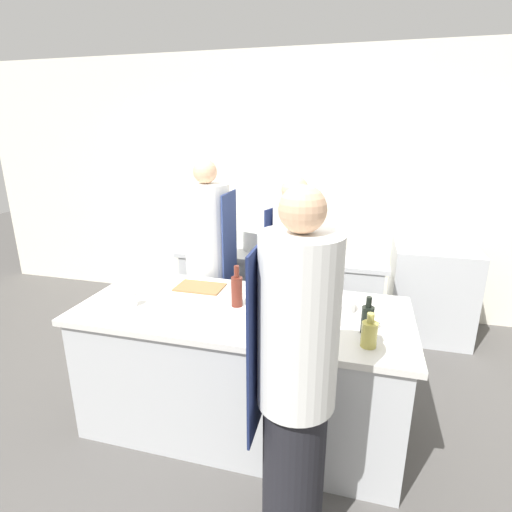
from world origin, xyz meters
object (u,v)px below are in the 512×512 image
(bottle_wine, at_px, (237,290))
(cup, at_px, (132,299))
(stockpot, at_px, (259,240))
(chef_at_stove, at_px, (209,266))
(bottle_cooking_oil, at_px, (369,333))
(bowl_ceramic_blue, at_px, (338,305))
(bottle_olive_oil, at_px, (274,291))
(bottle_vinegar, at_px, (367,319))
(bowl_prep_small, at_px, (294,329))
(bowl_mixing_large, at_px, (261,315))
(chef_at_pass_far, at_px, (292,280))
(oven_range, at_px, (430,291))
(chef_at_prep_near, at_px, (295,386))

(bottle_wine, height_order, cup, bottle_wine)
(stockpot, bearing_deg, bottle_wine, -81.63)
(bottle_wine, bearing_deg, chef_at_stove, 124.39)
(bottle_cooking_oil, relative_size, bowl_ceramic_blue, 0.90)
(bottle_olive_oil, height_order, stockpot, bottle_olive_oil)
(stockpot, bearing_deg, bottle_vinegar, -55.07)
(bottle_olive_oil, xyz_separation_m, bowl_prep_small, (0.18, -0.30, -0.09))
(bottle_olive_oil, bearing_deg, bowl_ceramic_blue, 12.80)
(bottle_olive_oil, relative_size, bowl_prep_small, 1.40)
(bowl_mixing_large, height_order, bowl_ceramic_blue, bowl_mixing_large)
(bottle_vinegar, bearing_deg, chef_at_pass_far, 124.82)
(chef_at_stove, bearing_deg, bowl_prep_small, 42.23)
(bottle_cooking_oil, distance_m, bowl_mixing_large, 0.65)
(bottle_cooking_oil, xyz_separation_m, bowl_prep_small, (-0.41, 0.04, -0.05))
(oven_range, bearing_deg, bottle_vinegar, -109.11)
(oven_range, bearing_deg, cup, -138.63)
(bowl_mixing_large, relative_size, stockpot, 0.67)
(bottle_vinegar, xyz_separation_m, bottle_cooking_oil, (0.01, -0.15, -0.01))
(bowl_prep_small, distance_m, cup, 1.10)
(bottle_cooking_oil, relative_size, cup, 1.98)
(bowl_ceramic_blue, distance_m, stockpot, 1.45)
(chef_at_pass_far, xyz_separation_m, stockpot, (-0.44, 0.63, 0.14))
(chef_at_prep_near, bearing_deg, bottle_vinegar, -26.95)
(cup, bearing_deg, bottle_olive_oil, 12.92)
(bottle_vinegar, distance_m, bowl_ceramic_blue, 0.33)
(chef_at_prep_near, distance_m, bowl_mixing_large, 0.69)
(bottle_vinegar, xyz_separation_m, stockpot, (-1.02, 1.46, 0.01))
(chef_at_prep_near, height_order, bowl_ceramic_blue, chef_at_prep_near)
(oven_range, relative_size, bottle_vinegar, 4.18)
(chef_at_pass_far, bearing_deg, cup, 150.01)
(bowl_prep_small, relative_size, bowl_ceramic_blue, 1.00)
(bottle_cooking_oil, relative_size, stockpot, 0.62)
(bottle_cooking_oil, height_order, bowl_mixing_large, bottle_cooking_oil)
(chef_at_stove, xyz_separation_m, bottle_wine, (0.47, -0.68, 0.11))
(bottle_vinegar, xyz_separation_m, bowl_prep_small, (-0.40, -0.12, -0.06))
(bowl_prep_small, bearing_deg, chef_at_prep_near, -79.16)
(chef_at_stove, bearing_deg, cup, -13.88)
(chef_at_stove, height_order, bottle_wine, chef_at_stove)
(bottle_vinegar, height_order, bowl_ceramic_blue, bottle_vinegar)
(oven_range, height_order, bowl_ceramic_blue, bowl_ceramic_blue)
(chef_at_pass_far, height_order, stockpot, chef_at_pass_far)
(chef_at_stove, distance_m, chef_at_pass_far, 0.72)
(bowl_prep_small, height_order, bowl_ceramic_blue, bowl_ceramic_blue)
(chef_at_prep_near, relative_size, bottle_olive_oil, 5.96)
(bottle_olive_oil, distance_m, bowl_prep_small, 0.36)
(chef_at_prep_near, distance_m, stockpot, 2.22)
(chef_at_pass_far, relative_size, bottle_olive_oil, 5.52)
(bowl_ceramic_blue, distance_m, cup, 1.35)
(bottle_olive_oil, bearing_deg, cup, -167.08)
(oven_range, distance_m, chef_at_prep_near, 2.71)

